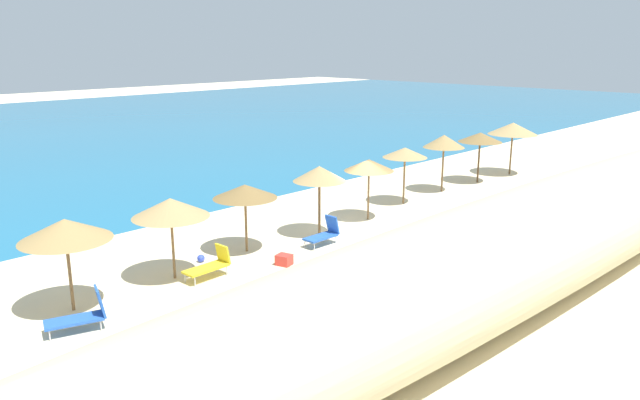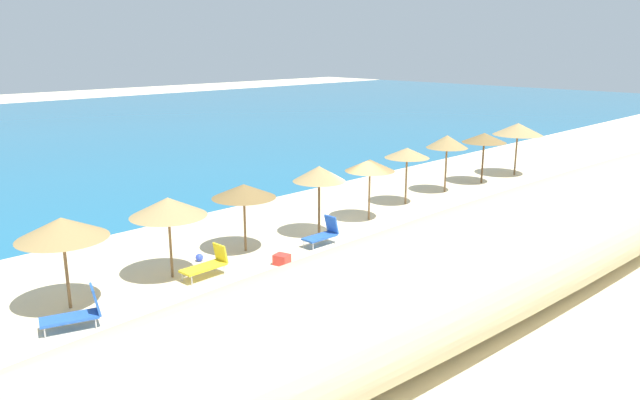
# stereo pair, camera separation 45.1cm
# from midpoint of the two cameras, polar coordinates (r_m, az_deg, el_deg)

# --- Properties ---
(ground_plane) EXTENTS (160.00, 160.00, 0.00)m
(ground_plane) POSITION_cam_midpoint_polar(r_m,az_deg,el_deg) (23.97, 4.76, -2.92)
(ground_plane) COLOR beige
(sea_water) EXTENTS (160.00, 58.72, 0.01)m
(sea_water) POSITION_cam_midpoint_polar(r_m,az_deg,el_deg) (54.09, -25.76, 5.44)
(sea_water) COLOR #1E6B93
(sea_water) RESTS_ON ground_plane
(dune_ridge) EXTENTS (52.33, 6.12, 3.14)m
(dune_ridge) POSITION_cam_midpoint_polar(r_m,az_deg,el_deg) (21.84, 24.21, -1.61)
(dune_ridge) COLOR beige
(dune_ridge) RESTS_ON ground_plane
(beach_umbrella_1) EXTENTS (2.44, 2.44, 2.61)m
(beach_umbrella_1) POSITION_cam_midpoint_polar(r_m,az_deg,el_deg) (17.71, -22.31, -2.46)
(beach_umbrella_1) COLOR brown
(beach_umbrella_1) RESTS_ON ground_plane
(beach_umbrella_2) EXTENTS (2.36, 2.36, 2.58)m
(beach_umbrella_2) POSITION_cam_midpoint_polar(r_m,az_deg,el_deg) (19.13, -13.36, -0.64)
(beach_umbrella_2) COLOR brown
(beach_umbrella_2) RESTS_ON ground_plane
(beach_umbrella_3) EXTENTS (2.24, 2.24, 2.42)m
(beach_umbrella_3) POSITION_cam_midpoint_polar(r_m,az_deg,el_deg) (21.21, -6.53, 0.83)
(beach_umbrella_3) COLOR brown
(beach_umbrella_3) RESTS_ON ground_plane
(beach_umbrella_4) EXTENTS (1.99, 1.99, 2.69)m
(beach_umbrella_4) POSITION_cam_midpoint_polar(r_m,az_deg,el_deg) (22.82, 0.48, 2.45)
(beach_umbrella_4) COLOR brown
(beach_umbrella_4) RESTS_ON ground_plane
(beach_umbrella_5) EXTENTS (2.05, 2.05, 2.54)m
(beach_umbrella_5) POSITION_cam_midpoint_polar(r_m,az_deg,el_deg) (25.01, 5.20, 3.24)
(beach_umbrella_5) COLOR brown
(beach_umbrella_5) RESTS_ON ground_plane
(beach_umbrella_6) EXTENTS (2.02, 2.02, 2.60)m
(beach_umbrella_6) POSITION_cam_midpoint_polar(r_m,az_deg,el_deg) (27.72, 8.60, 4.36)
(beach_umbrella_6) COLOR brown
(beach_umbrella_6) RESTS_ON ground_plane
(beach_umbrella_7) EXTENTS (2.02, 2.02, 2.82)m
(beach_umbrella_7) POSITION_cam_midpoint_polar(r_m,az_deg,el_deg) (30.35, 12.22, 5.34)
(beach_umbrella_7) COLOR brown
(beach_umbrella_7) RESTS_ON ground_plane
(beach_umbrella_8) EXTENTS (2.27, 2.27, 2.64)m
(beach_umbrella_8) POSITION_cam_midpoint_polar(r_m,az_deg,el_deg) (32.86, 15.48, 5.61)
(beach_umbrella_8) COLOR brown
(beach_umbrella_8) RESTS_ON ground_plane
(beach_umbrella_9) EXTENTS (2.68, 2.68, 2.90)m
(beach_umbrella_9) POSITION_cam_midpoint_polar(r_m,az_deg,el_deg) (35.41, 18.36, 6.30)
(beach_umbrella_9) COLOR brown
(beach_umbrella_9) RESTS_ON ground_plane
(lounge_chair_1) EXTENTS (1.52, 0.63, 0.95)m
(lounge_chair_1) POSITION_cam_midpoint_polar(r_m,az_deg,el_deg) (19.51, -9.79, -5.90)
(lounge_chair_1) COLOR yellow
(lounge_chair_1) RESTS_ON ground_plane
(lounge_chair_2) EXTENTS (1.59, 1.04, 1.08)m
(lounge_chair_2) POSITION_cam_midpoint_polar(r_m,az_deg,el_deg) (17.01, -21.01, -9.78)
(lounge_chair_2) COLOR blue
(lounge_chair_2) RESTS_ON ground_plane
(lounge_chair_3) EXTENTS (1.39, 0.59, 1.02)m
(lounge_chair_3) POSITION_cam_midpoint_polar(r_m,az_deg,el_deg) (22.23, 0.89, -3.12)
(lounge_chair_3) COLOR blue
(lounge_chair_3) RESTS_ON ground_plane
(beach_ball) EXTENTS (0.26, 0.26, 0.26)m
(beach_ball) POSITION_cam_midpoint_polar(r_m,az_deg,el_deg) (20.99, -10.60, -5.30)
(beach_ball) COLOR blue
(beach_ball) RESTS_ON ground_plane
(cooler_box) EXTENTS (0.53, 0.58, 0.35)m
(cooler_box) POSITION_cam_midpoint_polar(r_m,az_deg,el_deg) (20.33, -2.95, -5.58)
(cooler_box) COLOR red
(cooler_box) RESTS_ON ground_plane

